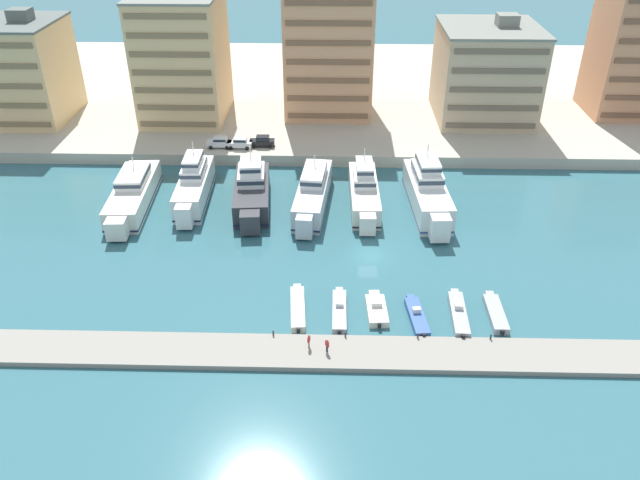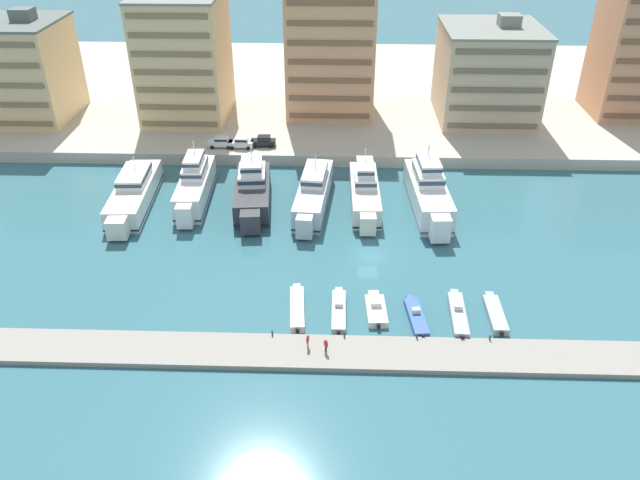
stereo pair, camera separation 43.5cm
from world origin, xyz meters
name	(u,v)px [view 2 (the right image)]	position (x,y,z in m)	size (l,w,h in m)	color
ground_plane	(369,256)	(0.00, 0.00, 0.00)	(400.00, 400.00, 0.00)	#336670
quay_promenade	(359,92)	(0.00, 61.20, 0.95)	(180.00, 70.00, 1.91)	#BCB29E
pier_dock	(375,354)	(0.00, -18.57, 0.28)	(120.00, 5.00, 0.56)	gray
yacht_ivory_far_left	(134,193)	(-33.41, 12.56, 1.86)	(5.72, 20.43, 6.38)	silver
yacht_white_left	(195,185)	(-24.89, 14.42, 2.39)	(4.41, 17.94, 8.23)	white
yacht_charcoal_mid_left	(252,190)	(-16.31, 13.18, 2.28)	(6.13, 17.78, 8.13)	#333338
yacht_silver_center_left	(313,193)	(-7.53, 13.16, 2.06)	(5.41, 19.77, 6.83)	silver
yacht_ivory_center	(365,191)	(-0.16, 13.81, 2.14)	(4.26, 18.30, 7.75)	silver
yacht_white_center_right	(428,192)	(8.78, 12.79, 2.60)	(5.61, 19.57, 8.81)	white
motorboat_cream_far_left	(297,308)	(-8.34, -11.55, 0.45)	(2.05, 8.27, 0.89)	beige
motorboat_grey_left	(339,311)	(-3.71, -11.81, 0.42)	(1.53, 7.97, 1.27)	#9EA3A8
motorboat_cream_mid_left	(376,310)	(0.41, -11.50, 0.44)	(2.40, 6.29, 1.36)	beige
motorboat_blue_center_left	(416,317)	(4.75, -12.54, 0.40)	(2.27, 7.25, 1.27)	#33569E
motorboat_grey_center	(458,314)	(9.34, -12.16, 0.50)	(1.92, 8.36, 1.50)	#9EA3A8
motorboat_grey_center_right	(495,314)	(13.48, -11.77, 0.40)	(1.71, 7.27, 0.85)	#9EA3A8
car_white_far_left	(221,142)	(-23.52, 29.29, 2.88)	(4.10, 1.93, 1.80)	white
car_white_left	(241,142)	(-20.16, 29.15, 2.88)	(4.14, 2.00, 1.80)	white
car_black_mid_left	(264,141)	(-16.52, 29.95, 2.88)	(4.14, 2.00, 1.80)	black
apartment_block_far_left	(23,70)	(-60.56, 42.50, 10.58)	(15.54, 16.37, 19.22)	#E0BC84
apartment_block_left	(184,57)	(-31.76, 44.17, 12.69)	(14.68, 17.36, 23.46)	#E0BC84
apartment_block_mid_left	(331,41)	(-5.80, 47.14, 14.99)	(15.91, 14.28, 28.04)	tan
apartment_block_center_left	(487,73)	(22.35, 45.18, 10.07)	(17.05, 18.24, 18.23)	#C6AD89
pedestrian_near_edge	(308,340)	(-6.83, -18.06, 1.52)	(0.30, 0.62, 1.62)	#7A6B56
pedestrian_mid_deck	(326,344)	(-4.97, -18.68, 1.52)	(0.44, 0.53, 1.62)	#282D3D
bollard_west	(272,333)	(-10.62, -16.32, 0.89)	(0.20, 0.20, 0.61)	#2D2D33
bollard_west_mid	(344,334)	(-3.09, -16.32, 0.89)	(0.20, 0.20, 0.61)	#2D2D33
bollard_east_mid	(417,336)	(4.43, -16.32, 0.89)	(0.20, 0.20, 0.61)	#2D2D33
bollard_east	(490,337)	(11.96, -16.32, 0.89)	(0.20, 0.20, 0.61)	#2D2D33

